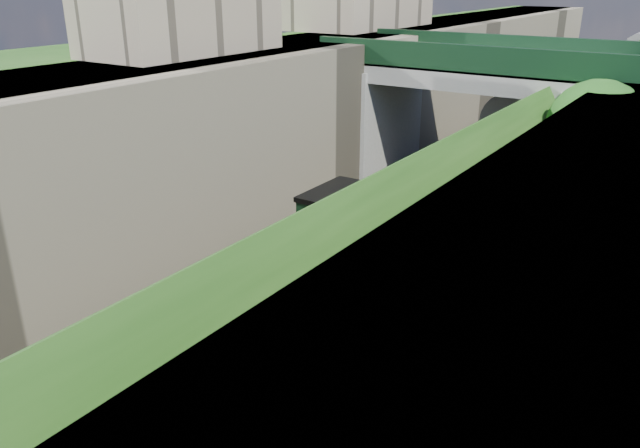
% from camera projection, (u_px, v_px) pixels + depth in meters
% --- Properties ---
extents(trackbed, '(10.00, 90.00, 0.20)m').
position_uv_depth(trackbed, '(446.00, 212.00, 27.95)').
color(trackbed, '#473F38').
rests_on(trackbed, ground).
extents(retaining_wall, '(1.00, 90.00, 7.00)m').
position_uv_depth(retaining_wall, '(343.00, 122.00, 29.53)').
color(retaining_wall, '#756B56').
rests_on(retaining_wall, ground).
extents(street_plateau_left, '(6.00, 90.00, 7.00)m').
position_uv_depth(street_plateau_left, '(284.00, 114.00, 31.33)').
color(street_plateau_left, '#262628').
rests_on(street_plateau_left, ground).
extents(embankment_slope, '(4.53, 90.00, 6.52)m').
position_uv_depth(embankment_slope, '(564.00, 180.00, 23.69)').
color(embankment_slope, '#1E4714').
rests_on(embankment_slope, ground).
extents(track_left, '(2.50, 90.00, 0.20)m').
position_uv_depth(track_left, '(406.00, 201.00, 28.92)').
color(track_left, black).
rests_on(track_left, trackbed).
extents(track_right, '(2.50, 90.00, 0.20)m').
position_uv_depth(track_right, '(472.00, 214.00, 27.27)').
color(track_right, black).
rests_on(track_right, trackbed).
extents(road_bridge, '(16.00, 6.40, 7.25)m').
position_uv_depth(road_bridge, '(506.00, 111.00, 29.07)').
color(road_bridge, gray).
rests_on(road_bridge, ground).
extents(building_near, '(4.00, 8.00, 4.00)m').
position_uv_depth(building_near, '(181.00, 1.00, 24.92)').
color(building_near, gray).
rests_on(building_near, street_plateau_left).
extents(tree, '(3.60, 3.80, 6.60)m').
position_uv_depth(tree, '(599.00, 133.00, 22.61)').
color(tree, black).
rests_on(tree, ground).
extents(locomotive, '(3.10, 10.23, 3.83)m').
position_uv_depth(locomotive, '(300.00, 300.00, 16.67)').
color(locomotive, black).
rests_on(locomotive, trackbed).
extents(tender, '(2.70, 6.00, 3.05)m').
position_uv_depth(tender, '(419.00, 224.00, 22.46)').
color(tender, black).
rests_on(tender, trackbed).
extents(coach_front, '(2.90, 18.00, 3.70)m').
position_uv_depth(coach_front, '(525.00, 141.00, 32.02)').
color(coach_front, black).
rests_on(coach_front, trackbed).
extents(coach_middle, '(2.90, 18.00, 3.70)m').
position_uv_depth(coach_middle, '(601.00, 90.00, 46.54)').
color(coach_middle, black).
rests_on(coach_middle, trackbed).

